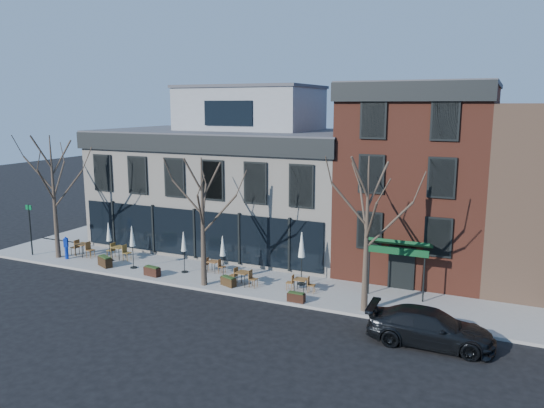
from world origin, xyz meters
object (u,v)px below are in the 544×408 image
at_px(call_box, 66,247).
at_px(parked_sedan, 430,328).
at_px(cafe_set_0, 83,248).
at_px(umbrella_0, 109,234).

bearing_deg(call_box, parked_sedan, -7.04).
bearing_deg(parked_sedan, call_box, 81.28).
distance_m(parked_sedan, call_box, 23.28).
relative_size(call_box, cafe_set_0, 0.75).
bearing_deg(umbrella_0, cafe_set_0, 176.41).
height_order(call_box, umbrella_0, umbrella_0).
xyz_separation_m(parked_sedan, cafe_set_0, (-22.64, 3.78, -0.08)).
distance_m(cafe_set_0, umbrella_0, 2.72).
bearing_deg(call_box, umbrella_0, 15.07).
distance_m(call_box, umbrella_0, 3.14).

